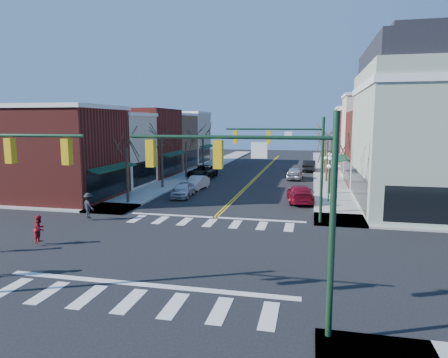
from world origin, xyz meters
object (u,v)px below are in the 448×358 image
Objects in this scene: car_right_mid at (295,173)px; lamppost_midblock at (329,169)px; car_left_far at (203,172)px; pedestrian_red_b at (40,229)px; car_left_mid at (197,183)px; car_right_far at (309,166)px; lamppost_corner at (333,179)px; car_left_near at (183,190)px; car_right_near at (300,194)px; pedestrian_dark_b at (89,206)px; victorian_corner at (442,125)px.

lamppost_midblock is at bearing 107.68° from car_right_mid.
pedestrian_red_b reaches higher than car_left_far.
car_right_mid is (11.20, 1.41, -0.04)m from car_left_far.
car_right_far reaches higher than car_left_mid.
lamppost_corner is 2.79× the size of pedestrian_red_b.
car_right_mid is (9.60, 13.91, 0.07)m from car_left_near.
car_left_near is at bearing -7.29° from car_right_near.
car_right_near is 1.06× the size of car_right_far.
car_left_near is at bearing -80.45° from pedestrian_dark_b.
pedestrian_dark_b is at bearing -98.63° from car_left_mid.
car_left_far is (-14.60, 18.90, -2.16)m from lamppost_corner.
car_left_far is at bearing 127.69° from lamppost_corner.
pedestrian_dark_b is (-13.32, -23.69, 0.29)m from car_right_mid.
car_right_mid reaches higher than car_right_near.
victorian_corner is 9.10m from lamppost_midblock.
car_right_far is at bearing 39.18° from car_left_far.
car_right_mid is (-11.70, 14.30, -5.90)m from victorian_corner.
pedestrian_red_b is at bearing -92.39° from car_left_far.
lamppost_midblock is 1.06× the size of car_left_mid.
pedestrian_red_b reaches higher than car_left_near.
car_left_far is 16.26m from car_right_far.
lamppost_midblock is (-8.30, 0.50, -3.70)m from victorian_corner.
car_left_mid is at bearing -16.55° from pedestrian_red_b.
pedestrian_dark_b is at bearing -3.02° from pedestrian_red_b.
car_right_mid is at bearing 50.67° from car_left_mid.
pedestrian_dark_b is (-3.72, -14.21, 0.38)m from car_left_mid.
car_right_far is at bearing 64.29° from car_left_mid.
car_right_far is (11.20, 18.10, 0.12)m from car_left_mid.
car_left_near is 25.17m from car_right_far.
victorian_corner is 22.64m from car_left_mid.
car_right_mid is 8.77m from car_right_far.
car_right_near is at bearing -49.22° from pedestrian_red_b.
lamppost_corner is 17.07m from car_left_mid.
car_right_mid is at bearing -92.52° from car_right_near.
lamppost_midblock is at bearing 96.90° from car_right_far.
lamppost_midblock reaches higher than car_left_near.
pedestrian_dark_b is at bearing 27.30° from car_right_near.
car_left_far is (-1.60, 8.07, 0.13)m from car_left_mid.
lamppost_corner reaches higher than car_right_near.
victorian_corner is 2.96× the size of car_right_far.
pedestrian_dark_b is at bearing 67.53° from car_right_far.
car_left_far reaches higher than car_right_far.
car_right_mid is (-1.02, 14.02, 0.02)m from car_right_near.
pedestrian_red_b is (-12.90, -29.45, 0.17)m from car_right_mid.
car_left_mid is at bearing -77.70° from car_left_far.
car_left_near is at bearing -19.16° from pedestrian_red_b.
lamppost_corner reaches higher than car_right_far.
lamppost_corner is 1.06× the size of car_left_mid.
victorian_corner is 7.91× the size of pedestrian_dark_b.
car_left_near is 15.89m from pedestrian_red_b.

